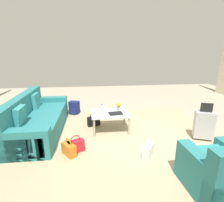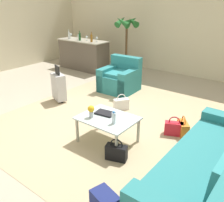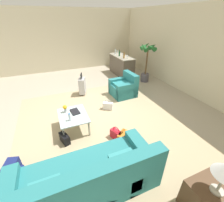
{
  "view_description": "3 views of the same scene",
  "coord_description": "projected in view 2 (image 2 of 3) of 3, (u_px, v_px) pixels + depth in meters",
  "views": [
    {
      "loc": [
        0.82,
        3.49,
        1.94
      ],
      "look_at": [
        0.36,
        -0.48,
        0.76
      ],
      "focal_mm": 28.0,
      "sensor_mm": 36.0,
      "label": 1
    },
    {
      "loc": [
        2.67,
        -3.33,
        2.27
      ],
      "look_at": [
        0.38,
        -0.36,
        0.7
      ],
      "focal_mm": 40.0,
      "sensor_mm": 36.0,
      "label": 2
    },
    {
      "loc": [
        3.74,
        -0.8,
        2.68
      ],
      "look_at": [
        0.78,
        0.44,
        0.86
      ],
      "focal_mm": 24.0,
      "sensor_mm": 36.0,
      "label": 3
    }
  ],
  "objects": [
    {
      "name": "coffee_table",
      "position": [
        108.0,
        121.0,
        4.07
      ],
      "size": [
        0.91,
        0.71,
        0.45
      ],
      "color": "silver",
      "rests_on": "ground"
    },
    {
      "name": "suitcase_silver",
      "position": [
        59.0,
        87.0,
        5.72
      ],
      "size": [
        0.45,
        0.35,
        0.85
      ],
      "color": "#B7B7BC",
      "rests_on": "ground"
    },
    {
      "name": "ground_plane",
      "position": [
        108.0,
        124.0,
        4.81
      ],
      "size": [
        12.0,
        12.0,
        0.0
      ],
      "primitive_type": "plane",
      "color": "#A89E89"
    },
    {
      "name": "couch",
      "position": [
        219.0,
        173.0,
        3.02
      ],
      "size": [
        0.98,
        2.46,
        0.91
      ],
      "color": "teal",
      "rests_on": "ground"
    },
    {
      "name": "handbag_white",
      "position": [
        121.0,
        104.0,
        5.38
      ],
      "size": [
        0.3,
        0.34,
        0.36
      ],
      "color": "white",
      "rests_on": "ground"
    },
    {
      "name": "handbag_orange",
      "position": [
        183.0,
        128.0,
        4.4
      ],
      "size": [
        0.31,
        0.34,
        0.36
      ],
      "color": "orange",
      "rests_on": "ground"
    },
    {
      "name": "handbag_red",
      "position": [
        174.0,
        128.0,
        4.39
      ],
      "size": [
        0.35,
        0.25,
        0.36
      ],
      "color": "red",
      "rests_on": "ground"
    },
    {
      "name": "potted_palm",
      "position": [
        126.0,
        40.0,
        7.77
      ],
      "size": [
        0.64,
        0.64,
        1.76
      ],
      "color": "#514C56",
      "rests_on": "ground"
    },
    {
      "name": "flower_vase",
      "position": [
        91.0,
        110.0,
        4.02
      ],
      "size": [
        0.11,
        0.11,
        0.21
      ],
      "color": "#B2B7BC",
      "rests_on": "coffee_table"
    },
    {
      "name": "wine_glass_rightmost",
      "position": [
        97.0,
        38.0,
        7.71
      ],
      "size": [
        0.08,
        0.08,
        0.15
      ],
      "color": "silver",
      "rests_on": "bar_console"
    },
    {
      "name": "wine_glass_leftmost",
      "position": [
        71.0,
        35.0,
        8.41
      ],
      "size": [
        0.08,
        0.08,
        0.15
      ],
      "color": "silver",
      "rests_on": "bar_console"
    },
    {
      "name": "bar_console",
      "position": [
        84.0,
        54.0,
        8.26
      ],
      "size": [
        1.74,
        0.67,
        0.96
      ],
      "color": "brown",
      "rests_on": "ground"
    },
    {
      "name": "wine_bottle_amber",
      "position": [
        91.0,
        38.0,
        7.67
      ],
      "size": [
        0.07,
        0.07,
        0.3
      ],
      "color": "brown",
      "rests_on": "bar_console"
    },
    {
      "name": "wine_bottle_clear",
      "position": [
        69.0,
        35.0,
        8.23
      ],
      "size": [
        0.07,
        0.07,
        0.3
      ],
      "color": "silver",
      "rests_on": "bar_console"
    },
    {
      "name": "wall_back",
      "position": [
        195.0,
        23.0,
        7.17
      ],
      "size": [
        10.24,
        0.12,
        3.1
      ],
      "primitive_type": "cube",
      "color": "beige",
      "rests_on": "ground"
    },
    {
      "name": "wine_bottle_green",
      "position": [
        80.0,
        37.0,
        7.95
      ],
      "size": [
        0.07,
        0.07,
        0.3
      ],
      "color": "#194C23",
      "rests_on": "bar_console"
    },
    {
      "name": "wine_glass_left_of_centre",
      "position": [
        78.0,
        36.0,
        8.15
      ],
      "size": [
        0.08,
        0.08,
        0.15
      ],
      "color": "silver",
      "rests_on": "bar_console"
    },
    {
      "name": "coffee_table_book",
      "position": [
        105.0,
        113.0,
        4.17
      ],
      "size": [
        0.34,
        0.24,
        0.03
      ],
      "primitive_type": "cube",
      "rotation": [
        0.0,
        0.0,
        0.14
      ],
      "color": "black",
      "rests_on": "coffee_table"
    },
    {
      "name": "water_bottle",
      "position": [
        114.0,
        118.0,
        3.83
      ],
      "size": [
        0.06,
        0.06,
        0.2
      ],
      "color": "silver",
      "rests_on": "coffee_table"
    },
    {
      "name": "armchair",
      "position": [
        121.0,
        79.0,
        6.42
      ],
      "size": [
        0.88,
        0.88,
        0.85
      ],
      "color": "teal",
      "rests_on": "ground"
    },
    {
      "name": "handbag_black",
      "position": [
        116.0,
        152.0,
        3.71
      ],
      "size": [
        0.35,
        0.23,
        0.36
      ],
      "color": "black",
      "rests_on": "ground"
    },
    {
      "name": "wine_glass_right_of_centre",
      "position": [
        87.0,
        37.0,
        7.91
      ],
      "size": [
        0.08,
        0.08,
        0.15
      ],
      "color": "silver",
      "rests_on": "bar_console"
    },
    {
      "name": "area_rug",
      "position": [
        140.0,
        129.0,
        4.62
      ],
      "size": [
        5.2,
        4.4,
        0.01
      ],
      "primitive_type": "cube",
      "color": "tan",
      "rests_on": "ground"
    }
  ]
}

